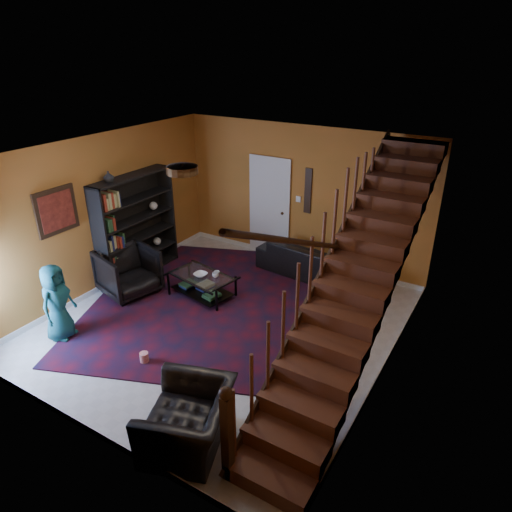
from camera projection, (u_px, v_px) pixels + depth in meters
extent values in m
plane|color=beige|center=(225.00, 323.00, 7.51)|extent=(5.50, 5.50, 0.00)
plane|color=#C16C2A|center=(301.00, 197.00, 9.04)|extent=(5.20, 0.00, 5.20)
plane|color=#C16C2A|center=(72.00, 337.00, 4.78)|extent=(5.20, 0.00, 5.20)
plane|color=#C16C2A|center=(102.00, 215.00, 8.12)|extent=(0.00, 5.50, 5.50)
plane|color=#C16C2A|center=(393.00, 289.00, 5.70)|extent=(0.00, 5.50, 5.50)
plane|color=white|center=(219.00, 153.00, 6.31)|extent=(5.50, 5.50, 0.00)
cube|color=silver|center=(298.00, 258.00, 9.61)|extent=(5.20, 0.02, 0.10)
cube|color=silver|center=(113.00, 281.00, 8.69)|extent=(0.02, 5.50, 0.10)
cube|color=#C16C2A|center=(356.00, 285.00, 5.96)|extent=(0.95, 4.92, 2.83)
cube|color=black|center=(324.00, 271.00, 6.13)|extent=(0.04, 5.02, 3.02)
cylinder|color=black|center=(328.00, 241.00, 5.93)|extent=(0.07, 4.20, 2.44)
cube|color=black|center=(227.00, 439.00, 4.63)|extent=(0.10, 0.10, 1.10)
cube|color=black|center=(137.00, 227.00, 8.66)|extent=(0.35, 1.80, 2.00)
cube|color=black|center=(140.00, 255.00, 8.92)|extent=(0.35, 1.72, 0.03)
cube|color=black|center=(136.00, 219.00, 8.59)|extent=(0.35, 1.72, 0.03)
cube|color=silver|center=(270.00, 209.00, 9.51)|extent=(0.82, 0.05, 2.05)
cube|color=maroon|center=(56.00, 211.00, 7.26)|extent=(0.04, 0.74, 0.74)
cube|color=black|center=(308.00, 191.00, 8.89)|extent=(0.14, 0.03, 0.90)
cylinder|color=#3F2814|center=(182.00, 170.00, 5.72)|extent=(0.40, 0.40, 0.10)
cube|color=#440C17|center=(207.00, 301.00, 8.11)|extent=(5.21, 5.53, 0.02)
imported|color=black|center=(315.00, 260.00, 8.89)|extent=(2.31, 1.08, 0.65)
imported|color=black|center=(128.00, 272.00, 8.23)|extent=(1.15, 1.13, 0.86)
imported|color=black|center=(188.00, 420.00, 5.13)|extent=(1.22, 1.31, 0.69)
imported|color=black|center=(335.00, 273.00, 8.81)|extent=(0.47, 0.34, 1.19)
imported|color=black|center=(338.00, 275.00, 8.79)|extent=(0.60, 0.50, 1.13)
imported|color=#195562|center=(57.00, 302.00, 6.90)|extent=(0.53, 0.68, 1.24)
cube|color=black|center=(169.00, 286.00, 8.22)|extent=(0.04, 0.04, 0.42)
cube|color=black|center=(217.00, 301.00, 7.72)|extent=(0.04, 0.04, 0.42)
cube|color=black|center=(189.00, 273.00, 8.67)|extent=(0.04, 0.04, 0.42)
cube|color=black|center=(236.00, 286.00, 8.18)|extent=(0.04, 0.04, 0.42)
cube|color=black|center=(202.00, 291.00, 8.24)|extent=(1.15, 0.79, 0.02)
cube|color=silver|center=(202.00, 276.00, 8.11)|extent=(1.22, 0.86, 0.02)
imported|color=#999999|center=(215.00, 275.00, 8.03)|extent=(0.12, 0.12, 0.09)
imported|color=#999999|center=(217.00, 274.00, 8.07)|extent=(0.13, 0.13, 0.09)
imported|color=#999999|center=(201.00, 275.00, 8.07)|extent=(0.24, 0.24, 0.06)
imported|color=#999999|center=(109.00, 177.00, 7.81)|extent=(0.18, 0.18, 0.19)
cylinder|color=red|center=(144.00, 357.00, 6.55)|extent=(0.14, 0.14, 0.15)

